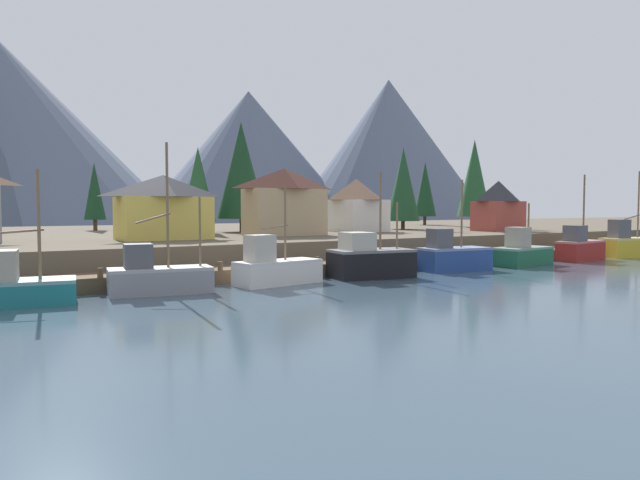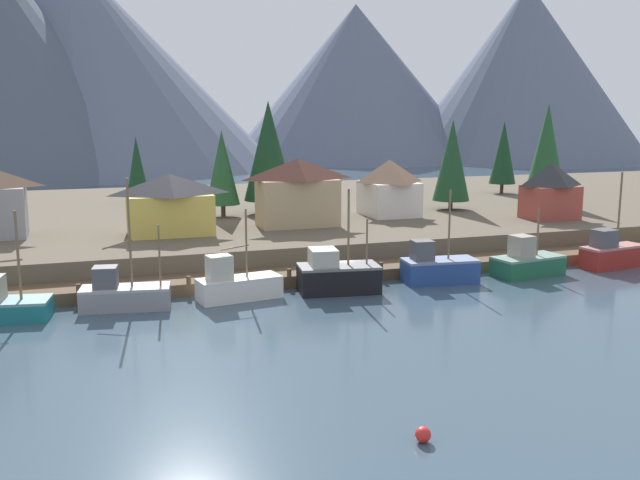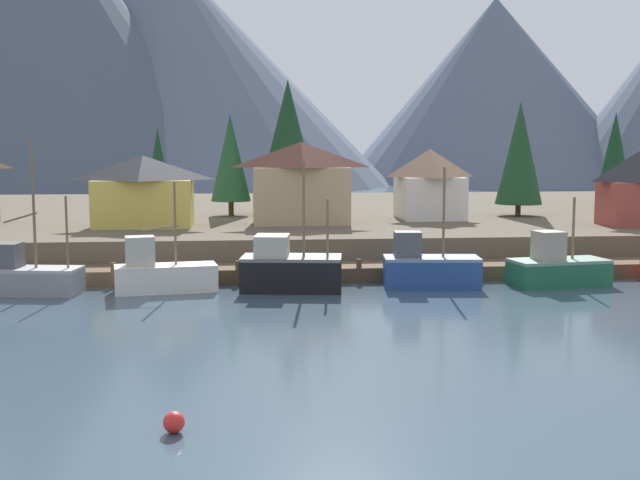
% 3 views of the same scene
% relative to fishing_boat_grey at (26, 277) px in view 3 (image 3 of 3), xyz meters
% --- Properties ---
extents(ground_plane, '(400.00, 400.00, 1.00)m').
position_rel_fishing_boat_grey_xyz_m(ground_plane, '(16.97, 21.82, -1.58)').
color(ground_plane, '#384C5B').
extents(dock, '(80.00, 4.00, 1.60)m').
position_rel_fishing_boat_grey_xyz_m(dock, '(16.97, 3.81, -0.57)').
color(dock, brown).
rests_on(dock, ground_plane).
extents(shoreline_bank, '(400.00, 56.00, 2.50)m').
position_rel_fishing_boat_grey_xyz_m(shoreline_bank, '(16.97, 33.82, 0.17)').
color(shoreline_bank, brown).
rests_on(shoreline_bank, ground_plane).
extents(mountain_west_peak, '(103.48, 103.48, 72.80)m').
position_rel_fishing_boat_grey_xyz_m(mountain_west_peak, '(-34.77, 129.68, 35.32)').
color(mountain_west_peak, '#475160').
rests_on(mountain_west_peak, ground_plane).
extents(mountain_central_peak, '(103.87, 103.87, 53.30)m').
position_rel_fishing_boat_grey_xyz_m(mountain_central_peak, '(-3.18, 143.53, 25.57)').
color(mountain_central_peak, slate).
rests_on(mountain_central_peak, ground_plane).
extents(mountain_east_peak, '(77.92, 77.92, 45.88)m').
position_rel_fishing_boat_grey_xyz_m(mountain_east_peak, '(77.55, 153.22, 21.86)').
color(mountain_east_peak, slate).
rests_on(mountain_east_peak, ground_plane).
extents(fishing_boat_grey, '(6.56, 3.41, 9.42)m').
position_rel_fishing_boat_grey_xyz_m(fishing_boat_grey, '(0.00, 0.00, 0.00)').
color(fishing_boat_grey, gray).
rests_on(fishing_boat_grey, ground_plane).
extents(fishing_boat_white, '(6.55, 3.31, 6.87)m').
position_rel_fishing_boat_grey_xyz_m(fishing_boat_white, '(8.24, -0.01, 0.06)').
color(fishing_boat_white, silver).
rests_on(fishing_boat_white, ground_plane).
extents(fishing_boat_black, '(6.62, 3.95, 8.14)m').
position_rel_fishing_boat_grey_xyz_m(fishing_boat_black, '(16.18, -0.31, 0.27)').
color(fishing_boat_black, black).
rests_on(fishing_boat_black, ground_plane).
extents(fishing_boat_blue, '(6.35, 3.31, 7.73)m').
position_rel_fishing_boat_grey_xyz_m(fishing_boat_blue, '(25.24, 0.04, 0.13)').
color(fishing_boat_blue, navy).
rests_on(fishing_boat_blue, ground_plane).
extents(fishing_boat_green, '(6.61, 3.71, 5.77)m').
position_rel_fishing_boat_grey_xyz_m(fishing_boat_green, '(33.71, -0.21, 0.06)').
color(fishing_boat_green, '#1E5B3D').
rests_on(fishing_boat_green, ground_plane).
extents(house_yellow, '(8.20, 5.17, 5.79)m').
position_rel_fishing_boat_grey_xyz_m(house_yellow, '(5.35, 16.20, 4.38)').
color(house_yellow, gold).
rests_on(house_yellow, shoreline_bank).
extents(house_red, '(5.69, 4.22, 6.11)m').
position_rel_fishing_boat_grey_xyz_m(house_red, '(45.74, 13.20, 4.55)').
color(house_red, '#9E4238').
rests_on(house_red, shoreline_bank).
extents(house_white, '(5.69, 6.64, 6.27)m').
position_rel_fishing_boat_grey_xyz_m(house_white, '(30.22, 21.25, 4.63)').
color(house_white, silver).
rests_on(house_white, shoreline_bank).
extents(house_tan, '(8.36, 4.32, 6.89)m').
position_rel_fishing_boat_grey_xyz_m(house_tan, '(18.25, 17.15, 4.94)').
color(house_tan, tan).
rests_on(house_tan, shoreline_bank).
extents(conifer_near_right, '(5.72, 5.72, 12.77)m').
position_rel_fishing_boat_grey_xyz_m(conifer_near_right, '(17.76, 26.76, 8.59)').
color(conifer_near_right, '#4C3823').
rests_on(conifer_near_right, shoreline_bank).
extents(conifer_mid_left, '(3.74, 3.74, 10.25)m').
position_rel_fishing_boat_grey_xyz_m(conifer_mid_left, '(54.65, 36.33, 7.24)').
color(conifer_mid_left, '#4C3823').
rests_on(conifer_mid_left, shoreline_bank).
extents(conifer_back_left, '(3.72, 3.72, 9.55)m').
position_rel_fishing_boat_grey_xyz_m(conifer_back_left, '(12.31, 26.22, 6.87)').
color(conifer_back_left, '#4C3823').
rests_on(conifer_back_left, shoreline_bank).
extents(conifer_back_right, '(2.64, 2.64, 8.48)m').
position_rel_fishing_boat_grey_xyz_m(conifer_back_right, '(4.19, 40.85, 6.30)').
color(conifer_back_right, '#4C3823').
rests_on(conifer_back_right, shoreline_bank).
extents(conifer_centre, '(4.38, 4.38, 10.65)m').
position_rel_fishing_boat_grey_xyz_m(conifer_centre, '(39.24, 23.37, 7.29)').
color(conifer_centre, '#4C3823').
rests_on(conifer_centre, shoreline_bank).
extents(channel_buoy, '(0.70, 0.70, 0.70)m').
position_rel_fishing_boat_grey_xyz_m(channel_buoy, '(10.97, -25.64, -0.73)').
color(channel_buoy, red).
rests_on(channel_buoy, ground_plane).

